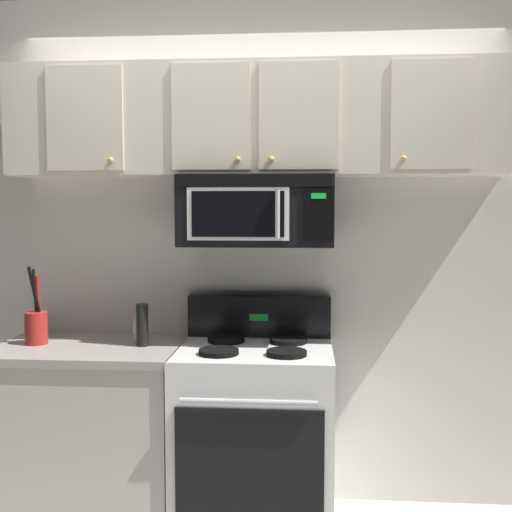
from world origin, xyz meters
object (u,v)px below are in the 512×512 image
at_px(stove_range, 255,434).
at_px(pepper_mill, 142,325).
at_px(over_range_microwave, 257,211).
at_px(salt_shaker, 137,331).
at_px(utensil_crock_red, 36,324).

relative_size(stove_range, pepper_mill, 5.30).
xyz_separation_m(over_range_microwave, salt_shaker, (-0.62, -0.02, -0.62)).
bearing_deg(over_range_microwave, stove_range, -89.86).
xyz_separation_m(stove_range, salt_shaker, (-0.62, 0.10, 0.49)).
distance_m(utensil_crock_red, pepper_mill, 0.55).
height_order(over_range_microwave, salt_shaker, over_range_microwave).
bearing_deg(utensil_crock_red, salt_shaker, 10.51).
xyz_separation_m(salt_shaker, pepper_mill, (0.06, -0.10, 0.05)).
bearing_deg(utensil_crock_red, over_range_microwave, 5.51).
relative_size(utensil_crock_red, pepper_mill, 1.88).
distance_m(stove_range, over_range_microwave, 1.11).
distance_m(over_range_microwave, utensil_crock_red, 1.26).
distance_m(stove_range, salt_shaker, 0.80).
height_order(utensil_crock_red, salt_shaker, utensil_crock_red).
distance_m(over_range_microwave, salt_shaker, 0.88).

